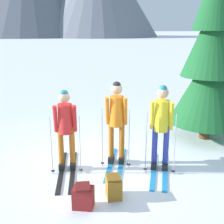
{
  "coord_description": "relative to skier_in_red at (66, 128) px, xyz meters",
  "views": [
    {
      "loc": [
        -0.57,
        -5.62,
        2.75
      ],
      "look_at": [
        0.17,
        0.24,
        1.05
      ],
      "focal_mm": 47.47,
      "sensor_mm": 36.0,
      "label": 1
    }
  ],
  "objects": [
    {
      "name": "skier_in_yellow",
      "position": [
        1.83,
        -0.22,
        0.06
      ],
      "size": [
        0.77,
        1.63,
        1.71
      ],
      "color": "#1E84D1",
      "rests_on": "ground"
    },
    {
      "name": "backpack_on_snow_front",
      "position": [
        0.28,
        -1.35,
        -0.69
      ],
      "size": [
        0.37,
        0.31,
        0.38
      ],
      "color": "maroon",
      "rests_on": "ground"
    },
    {
      "name": "birch_tree_tall",
      "position": [
        4.07,
        3.17,
        1.31
      ],
      "size": [
        0.34,
        0.84,
        4.24
      ],
      "color": "silver",
      "rests_on": "ground"
    },
    {
      "name": "skier_in_orange",
      "position": [
        1.02,
        0.19,
        0.11
      ],
      "size": [
        0.68,
        1.62,
        1.73
      ],
      "color": "#1E84D1",
      "rests_on": "ground"
    },
    {
      "name": "skier_in_red",
      "position": [
        0.0,
        0.0,
        0.0
      ],
      "size": [
        0.61,
        1.77,
        1.63
      ],
      "color": "black",
      "rests_on": "ground"
    },
    {
      "name": "backpack_on_snow_beside",
      "position": [
        0.79,
        -1.11,
        -0.69
      ],
      "size": [
        0.25,
        0.33,
        0.38
      ],
      "color": "#99661E",
      "rests_on": "ground"
    },
    {
      "name": "ground_plane",
      "position": [
        0.78,
        0.15,
        -0.87
      ],
      "size": [
        400.0,
        400.0,
        0.0
      ],
      "primitive_type": "plane",
      "color": "white"
    },
    {
      "name": "pine_tree_mid",
      "position": [
        3.46,
        1.33,
        1.19
      ],
      "size": [
        1.87,
        1.87,
        4.51
      ],
      "color": "#51381E",
      "rests_on": "ground"
    }
  ]
}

